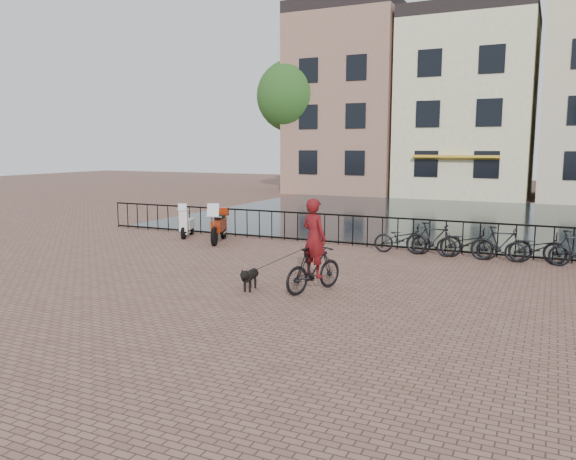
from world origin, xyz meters
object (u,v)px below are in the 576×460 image
at_px(motorcycle, 219,221).
at_px(scooter, 187,219).
at_px(dog, 250,278).
at_px(cyclist, 314,251).

relative_size(motorcycle, scooter, 1.42).
relative_size(dog, motorcycle, 0.40).
distance_m(cyclist, scooter, 8.88).
bearing_deg(cyclist, dog, 41.07).
bearing_deg(scooter, cyclist, -57.23).
distance_m(cyclist, motorcycle, 7.29).
distance_m(motorcycle, scooter, 1.72).
height_order(dog, scooter, scooter).
xyz_separation_m(cyclist, dog, (-1.37, -0.50, -0.67)).
xyz_separation_m(cyclist, motorcycle, (-5.52, 4.76, -0.22)).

